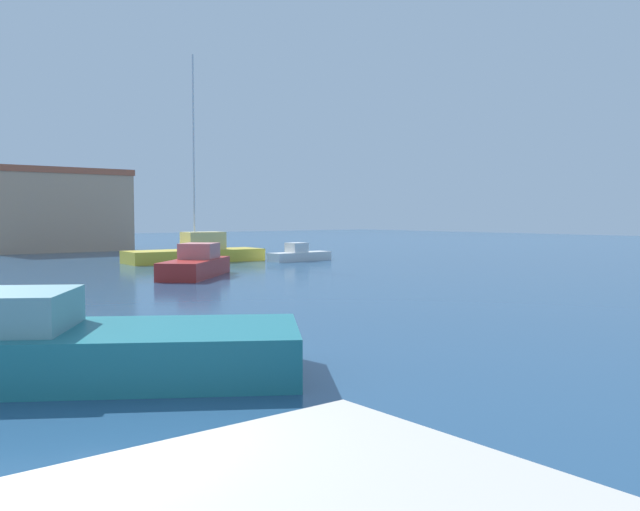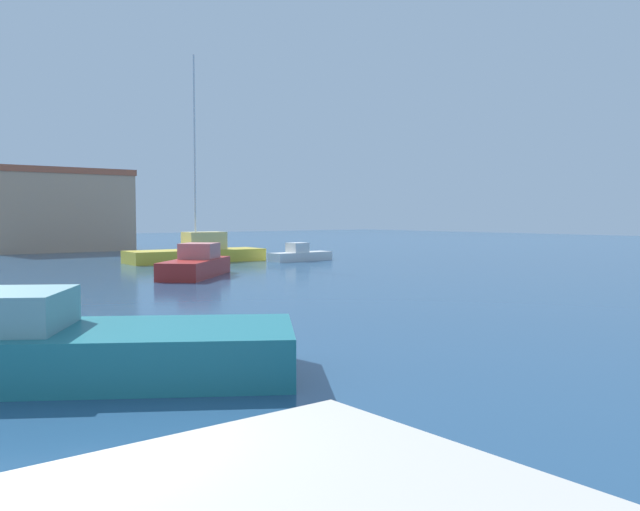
# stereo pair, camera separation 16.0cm
# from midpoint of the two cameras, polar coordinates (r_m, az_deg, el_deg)

# --- Properties ---
(water) EXTENTS (160.00, 160.00, 0.00)m
(water) POSITION_cam_midpoint_polar(r_m,az_deg,el_deg) (30.84, -6.48, -2.10)
(water) COLOR navy
(water) RESTS_ON ground
(sailboat_yellow_distant_north) EXTENTS (8.94, 3.33, 13.04)m
(sailboat_yellow_distant_north) POSITION_cam_midpoint_polar(r_m,az_deg,el_deg) (43.41, -10.59, 0.29)
(sailboat_yellow_distant_north) COLOR gold
(sailboat_yellow_distant_north) RESTS_ON water
(motorboat_white_mid_harbor) EXTENTS (4.59, 1.60, 1.19)m
(motorboat_white_mid_harbor) POSITION_cam_midpoint_polar(r_m,az_deg,el_deg) (43.68, -1.90, 0.06)
(motorboat_white_mid_harbor) COLOR white
(motorboat_white_mid_harbor) RESTS_ON water
(motorboat_teal_far_right) EXTENTS (8.91, 7.26, 1.61)m
(motorboat_teal_far_right) POSITION_cam_midpoint_polar(r_m,az_deg,el_deg) (13.17, -22.60, -7.25)
(motorboat_teal_far_right) COLOR #1E707A
(motorboat_teal_far_right) RESTS_ON water
(motorboat_red_center_channel) EXTENTS (5.51, 5.46, 1.60)m
(motorboat_red_center_channel) POSITION_cam_midpoint_polar(r_m,az_deg,el_deg) (32.97, -10.66, -0.78)
(motorboat_red_center_channel) COLOR #B22823
(motorboat_red_center_channel) RESTS_ON water
(harbor_office) EXTENTS (11.15, 6.68, 6.79)m
(harbor_office) POSITION_cam_midpoint_polar(r_m,az_deg,el_deg) (59.82, -21.69, 3.61)
(harbor_office) COLOR tan
(harbor_office) RESTS_ON ground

